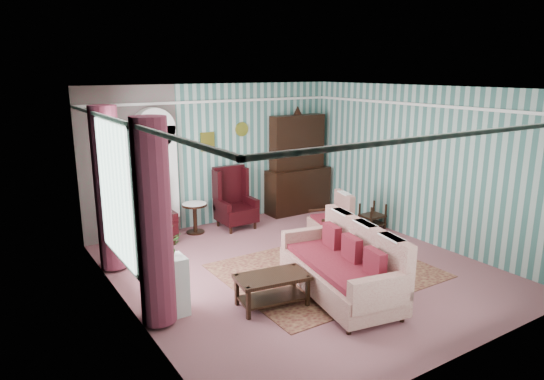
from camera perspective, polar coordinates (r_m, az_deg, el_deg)
floor at (r=8.05m, az=3.34°, el=-9.24°), size 6.00×6.00×0.00m
room_shell at (r=7.29m, az=-1.20°, el=4.80°), size 5.53×6.02×2.91m
bookcase at (r=9.53m, az=-13.39°, el=1.18°), size 0.80×0.28×2.24m
dresser_hutch at (r=10.90m, az=3.12°, el=3.44°), size 1.50×0.56×2.36m
wingback_left at (r=9.22m, az=-13.87°, el=-2.47°), size 0.76×0.80×1.25m
wingback_right at (r=9.89m, az=-4.26°, el=-0.97°), size 0.76×0.80×1.25m
seated_woman at (r=9.23m, az=-13.86°, el=-2.67°), size 0.44×0.40×1.18m
round_side_table at (r=9.75m, az=-9.05°, el=-3.32°), size 0.50×0.50×0.60m
nest_table at (r=10.12m, az=11.73°, el=-2.97°), size 0.45×0.38×0.54m
plant_stand at (r=6.61m, az=-12.43°, el=-11.15°), size 0.55×0.35×0.80m
rug at (r=8.00m, az=6.38°, el=-9.42°), size 3.20×2.60×0.01m
sofa at (r=6.99m, az=7.97°, el=-8.46°), size 1.26×2.26×1.04m
floral_armchair at (r=9.22m, az=6.86°, el=-3.10°), size 1.06×0.96×0.95m
coffee_table at (r=6.79m, az=0.01°, el=-11.75°), size 1.06×0.69×0.45m
potted_plant_a at (r=6.28m, az=-12.28°, el=-6.67°), size 0.42×0.39×0.38m
potted_plant_b at (r=6.52m, az=-12.48°, el=-5.61°), size 0.26×0.22×0.44m
potted_plant_c at (r=6.35m, az=-13.77°, el=-6.50°), size 0.28×0.28×0.39m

